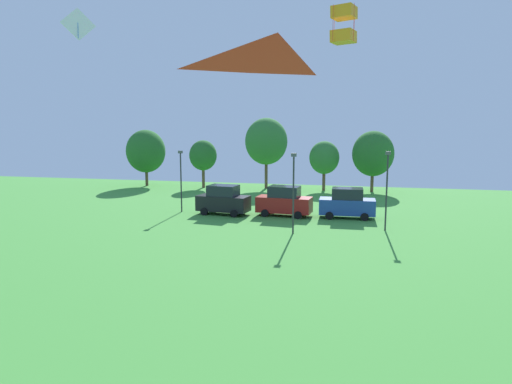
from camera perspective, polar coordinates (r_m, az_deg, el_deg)
The scene contains 14 objects.
kite_flying_2 at distance 29.58m, azimuth 10.91°, elevation 19.85°, with size 1.61×1.60×2.14m.
kite_flying_5 at distance 26.82m, azimuth -21.35°, elevation 18.97°, with size 1.33×1.19×1.72m.
kite_flying_8 at distance 13.05m, azimuth 2.72°, elevation 14.20°, with size 4.05×3.72×0.86m.
parked_car_leftmost at distance 39.14m, azimuth -4.11°, elevation -1.02°, with size 4.62×2.47×2.53m.
parked_car_second_from_left at distance 38.44m, azimuth 3.55°, elevation -1.18°, with size 4.71×2.38×2.53m.
parked_car_third_from_left at distance 38.20m, azimuth 11.33°, elevation -1.41°, with size 4.55×2.17×2.49m.
light_post_0 at distance 31.80m, azimuth 4.70°, elevation 0.47°, with size 0.36×0.20×5.66m.
light_post_1 at distance 33.96m, azimuth 16.04°, elevation 0.73°, with size 0.36×0.20×5.73m.
light_post_2 at distance 40.48m, azimuth -9.37°, elevation 1.85°, with size 0.36×0.20×5.41m.
treeline_tree_0 at distance 59.32m, azimuth -13.61°, elevation 4.97°, with size 4.88×4.88×7.08m.
treeline_tree_1 at distance 56.38m, azimuth -6.64°, elevation 4.55°, with size 3.36×3.36×5.83m.
treeline_tree_2 at distance 55.14m, azimuth 1.29°, elevation 6.33°, with size 5.09×5.09×8.51m.
treeline_tree_3 at distance 54.07m, azimuth 8.53°, elevation 4.26°, with size 3.49×3.49×5.80m.
treeline_tree_4 at distance 54.00m, azimuth 14.42°, elevation 4.65°, with size 4.71×4.71×7.00m.
Camera 1 is at (4.66, 1.48, 7.48)m, focal length 32.00 mm.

